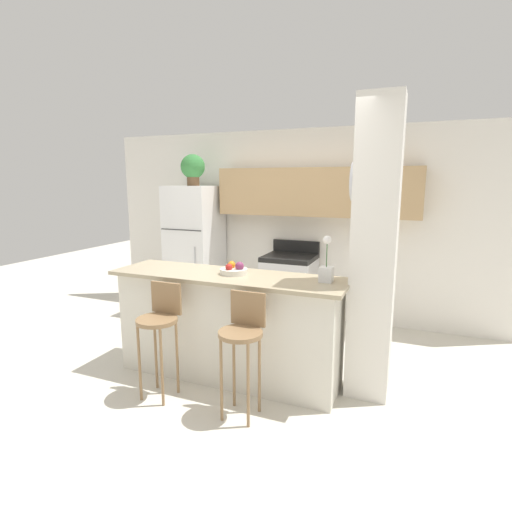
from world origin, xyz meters
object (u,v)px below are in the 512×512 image
(refrigerator, at_px, (195,250))
(stove_range, at_px, (289,288))
(fruit_bowl, at_px, (234,270))
(bar_stool_left, at_px, (160,322))
(orchid_vase, at_px, (326,268))
(bar_stool_right, at_px, (242,336))
(potted_plant_on_fridge, at_px, (193,168))

(refrigerator, distance_m, stove_range, 1.47)
(stove_range, relative_size, fruit_bowl, 4.17)
(bar_stool_left, height_order, orchid_vase, orchid_vase)
(bar_stool_right, height_order, fruit_bowl, fruit_bowl)
(stove_range, distance_m, fruit_bowl, 1.76)
(orchid_vase, bearing_deg, stove_range, 117.40)
(bar_stool_left, distance_m, potted_plant_on_fridge, 2.73)
(potted_plant_on_fridge, height_order, fruit_bowl, potted_plant_on_fridge)
(bar_stool_left, height_order, bar_stool_right, same)
(bar_stool_right, xyz_separation_m, potted_plant_on_fridge, (-1.72, 2.16, 1.38))
(fruit_bowl, bearing_deg, bar_stool_left, -128.15)
(bar_stool_left, bearing_deg, potted_plant_on_fridge, 113.41)
(stove_range, bearing_deg, fruit_bowl, -90.66)
(bar_stool_right, distance_m, fruit_bowl, 0.76)
(fruit_bowl, bearing_deg, bar_stool_right, -58.96)
(stove_range, xyz_separation_m, bar_stool_right, (0.32, -2.22, 0.21))
(bar_stool_right, bearing_deg, fruit_bowl, 121.04)
(bar_stool_left, bearing_deg, refrigerator, 113.41)
(potted_plant_on_fridge, bearing_deg, refrigerator, -64.40)
(refrigerator, xyz_separation_m, orchid_vase, (2.24, -1.56, 0.23))
(bar_stool_left, distance_m, orchid_vase, 1.51)
(bar_stool_left, height_order, fruit_bowl, fruit_bowl)
(fruit_bowl, bearing_deg, stove_range, 89.34)
(refrigerator, bearing_deg, bar_stool_left, -66.59)
(bar_stool_left, relative_size, bar_stool_right, 1.00)
(orchid_vase, xyz_separation_m, fruit_bowl, (-0.86, -0.04, -0.08))
(stove_range, height_order, fruit_bowl, fruit_bowl)
(bar_stool_left, bearing_deg, fruit_bowl, 51.85)
(refrigerator, height_order, stove_range, refrigerator)
(refrigerator, height_order, bar_stool_left, refrigerator)
(bar_stool_right, relative_size, fruit_bowl, 3.89)
(refrigerator, xyz_separation_m, stove_range, (1.40, 0.06, -0.44))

